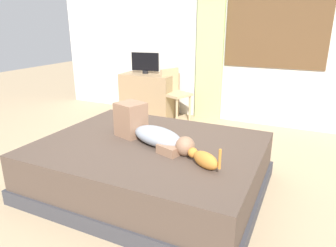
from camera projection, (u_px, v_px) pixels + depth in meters
The scene contains 10 objects.
ground_plane at pixel (152, 188), 3.08m from camera, with size 16.00×16.00×0.00m, color tan.
back_wall_with_window at pixel (230, 30), 4.84m from camera, with size 6.40×0.14×2.90m.
bed at pixel (150, 166), 3.01m from camera, with size 2.12×1.68×0.48m.
person_lying at pixel (150, 131), 2.92m from camera, with size 0.93×0.51×0.34m.
cat at pixel (204, 159), 2.43m from camera, with size 0.33×0.23×0.21m.
desk at pixel (149, 95), 5.34m from camera, with size 0.90×0.56×0.74m.
tv_monitor at pixel (145, 63), 5.20m from camera, with size 0.48×0.10×0.35m.
cup at pixel (165, 72), 5.10m from camera, with size 0.07×0.07×0.09m, color gold.
chair_by_desk at pixel (174, 91), 5.01m from camera, with size 0.49×0.49×0.86m.
curtain_left at pixel (210, 45), 4.92m from camera, with size 0.44×0.06×2.45m, color #ADCC75.
Camera 1 is at (1.31, -2.39, 1.58)m, focal length 32.86 mm.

